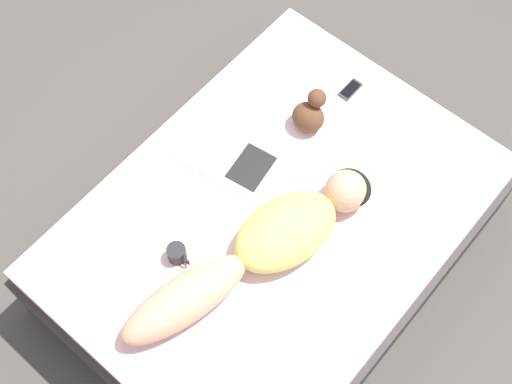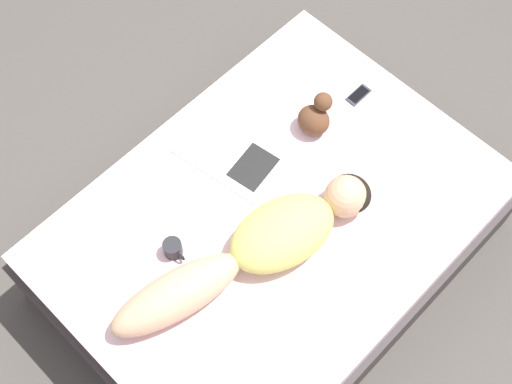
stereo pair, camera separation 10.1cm
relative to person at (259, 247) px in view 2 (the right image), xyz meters
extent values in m
plane|color=#4C4742|center=(-0.09, 0.19, -0.64)|extent=(12.00, 12.00, 0.00)
cube|color=#383333|center=(-0.09, 0.19, -0.44)|extent=(1.54, 2.09, 0.40)
cube|color=silver|center=(-0.09, 0.19, -0.17)|extent=(1.48, 2.03, 0.14)
ellipsoid|color=tan|center=(-0.10, -0.40, -0.01)|extent=(0.35, 0.66, 0.18)
ellipsoid|color=#D1C660|center=(0.03, 0.12, 0.00)|extent=(0.44, 0.57, 0.20)
ellipsoid|color=black|center=(0.12, 0.48, 0.01)|extent=(0.24, 0.23, 0.11)
sphere|color=tan|center=(0.11, 0.45, 0.00)|extent=(0.20, 0.20, 0.20)
cube|color=white|center=(-0.59, 0.26, -0.09)|extent=(0.30, 0.35, 0.01)
cube|color=white|center=(-0.34, 0.30, -0.09)|extent=(0.30, 0.35, 0.01)
cube|color=black|center=(-0.34, 0.30, -0.09)|extent=(0.20, 0.25, 0.00)
cylinder|color=#232328|center=(-0.29, -0.26, -0.05)|extent=(0.09, 0.09, 0.09)
cylinder|color=black|center=(-0.29, -0.26, -0.02)|extent=(0.07, 0.07, 0.01)
torus|color=#232328|center=(-0.24, -0.26, -0.05)|extent=(0.06, 0.01, 0.06)
cube|color=#333842|center=(-0.25, 0.98, -0.09)|extent=(0.06, 0.14, 0.01)
cube|color=black|center=(-0.25, 0.98, -0.09)|extent=(0.05, 0.11, 0.00)
ellipsoid|color=brown|center=(-0.28, 0.67, -0.03)|extent=(0.16, 0.15, 0.14)
sphere|color=brown|center=(-0.28, 0.73, 0.07)|extent=(0.09, 0.09, 0.09)
camera|label=1|loc=(0.77, -0.95, 2.91)|focal=50.00mm
camera|label=2|loc=(0.85, -0.88, 2.91)|focal=50.00mm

